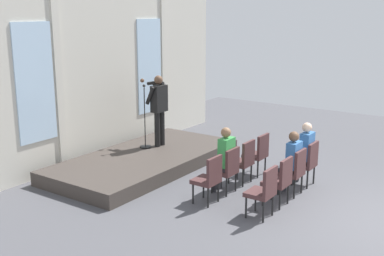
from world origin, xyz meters
name	(u,v)px	position (x,y,z in m)	size (l,w,h in m)	color
rear_partition	(99,76)	(0.02, 6.84, 2.02)	(9.33, 0.14, 4.03)	beige
stage_platform	(145,161)	(0.00, 5.41, 0.15)	(4.68, 2.26, 0.31)	#3F3833
speaker	(159,105)	(0.78, 5.61, 1.32)	(0.51, 0.69, 1.74)	black
mic_stand	(145,134)	(0.45, 5.77, 0.64)	(0.28, 0.28, 1.55)	black
chair_r0_c0	(209,177)	(-0.99, 2.99, 0.53)	(0.46, 0.44, 0.94)	black
chair_r0_c1	(227,168)	(-0.33, 2.99, 0.53)	(0.46, 0.44, 0.94)	black
audience_r0_c1	(224,157)	(-0.33, 3.07, 0.75)	(0.36, 0.39, 1.35)	#2D2D33
chair_r0_c2	(244,159)	(0.33, 2.99, 0.53)	(0.46, 0.44, 0.94)	black
chair_r0_c3	(258,152)	(0.99, 2.99, 0.53)	(0.46, 0.44, 0.94)	black
chair_r1_c0	(264,189)	(-0.99, 1.85, 0.53)	(0.46, 0.44, 0.94)	black
chair_r1_c1	(280,179)	(-0.33, 1.85, 0.53)	(0.46, 0.44, 0.94)	black
chair_r1_c2	(295,169)	(0.33, 1.85, 0.53)	(0.46, 0.44, 0.94)	black
audience_r1_c2	(291,160)	(0.33, 1.93, 0.72)	(0.36, 0.39, 1.29)	#2D2D33
chair_r1_c3	(307,161)	(0.99, 1.85, 0.53)	(0.46, 0.44, 0.94)	black
audience_r1_c3	(304,151)	(0.99, 1.93, 0.74)	(0.36, 0.39, 1.34)	#2D2D33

